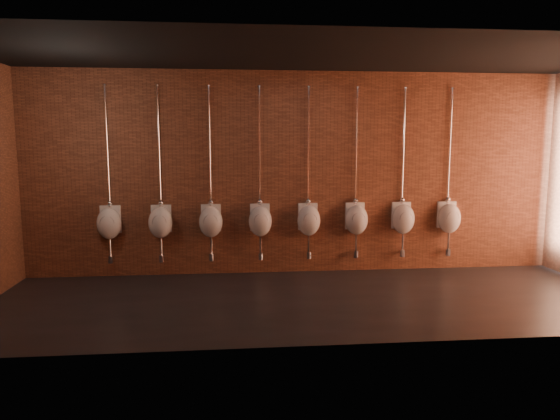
{
  "coord_description": "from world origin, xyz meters",
  "views": [
    {
      "loc": [
        -1.02,
        -6.38,
        2.1
      ],
      "look_at": [
        -0.33,
        0.9,
        1.1
      ],
      "focal_mm": 32.0,
      "sensor_mm": 36.0,
      "label": 1
    }
  ],
  "objects": [
    {
      "name": "urinal_0",
      "position": [
        -2.92,
        1.37,
        0.88
      ],
      "size": [
        0.37,
        0.33,
        2.72
      ],
      "color": "white",
      "rests_on": "ground"
    },
    {
      "name": "urinal_7",
      "position": [
        2.5,
        1.37,
        0.88
      ],
      "size": [
        0.37,
        0.33,
        2.72
      ],
      "color": "white",
      "rests_on": "ground"
    },
    {
      "name": "urinal_3",
      "position": [
        -0.6,
        1.37,
        0.88
      ],
      "size": [
        0.37,
        0.33,
        2.72
      ],
      "color": "white",
      "rests_on": "ground"
    },
    {
      "name": "urinal_6",
      "position": [
        1.72,
        1.37,
        0.88
      ],
      "size": [
        0.37,
        0.33,
        2.72
      ],
      "color": "white",
      "rests_on": "ground"
    },
    {
      "name": "urinal_1",
      "position": [
        -2.14,
        1.37,
        0.88
      ],
      "size": [
        0.37,
        0.33,
        2.72
      ],
      "color": "white",
      "rests_on": "ground"
    },
    {
      "name": "room_shell",
      "position": [
        0.0,
        0.0,
        2.01
      ],
      "size": [
        8.54,
        3.04,
        3.22
      ],
      "color": "black",
      "rests_on": "ground"
    },
    {
      "name": "ground",
      "position": [
        0.0,
        0.0,
        0.0
      ],
      "size": [
        8.5,
        8.5,
        0.0
      ],
      "primitive_type": "plane",
      "color": "black",
      "rests_on": "ground"
    },
    {
      "name": "urinal_2",
      "position": [
        -1.37,
        1.37,
        0.88
      ],
      "size": [
        0.37,
        0.33,
        2.72
      ],
      "color": "white",
      "rests_on": "ground"
    },
    {
      "name": "urinal_4",
      "position": [
        0.18,
        1.37,
        0.88
      ],
      "size": [
        0.37,
        0.33,
        2.72
      ],
      "color": "white",
      "rests_on": "ground"
    },
    {
      "name": "urinal_5",
      "position": [
        0.95,
        1.37,
        0.88
      ],
      "size": [
        0.37,
        0.33,
        2.72
      ],
      "color": "white",
      "rests_on": "ground"
    }
  ]
}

